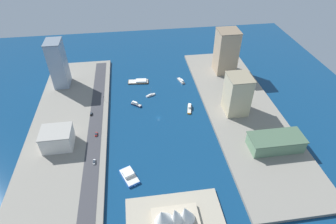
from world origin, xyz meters
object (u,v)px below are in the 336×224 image
object	(u,v)px
yacht_sleek_gray	(181,81)
traffic_light_waterfront	(104,98)
barge_flat_brown	(139,81)
water_taxi_orange	(189,108)
office_block_beige	(237,94)
tower_tall_glass	(58,64)
hotel_broad_white	(57,138)
pickup_red	(96,134)
patrol_launch_navy	(136,104)
apartment_midrise_tan	(226,51)
suv_black	(91,114)
catamaran_blue	(129,176)
terminal_long_green	(276,142)
sailboat_small_white	(151,95)
opera_landmark	(174,218)

from	to	relation	value
yacht_sleek_gray	traffic_light_waterfront	xyz separation A→B (m)	(85.61, 30.70, 5.98)
barge_flat_brown	water_taxi_orange	distance (m)	74.52
office_block_beige	tower_tall_glass	bearing A→B (deg)	-22.78
hotel_broad_white	pickup_red	xyz separation A→B (m)	(-30.09, -8.59, -7.24)
barge_flat_brown	patrol_launch_navy	world-z (taller)	patrol_launch_navy
barge_flat_brown	apartment_midrise_tan	size ratio (longest dim) A/B	0.48
office_block_beige	suv_black	distance (m)	140.92
pickup_red	traffic_light_waterfront	xyz separation A→B (m)	(-5.32, -50.36, 3.40)
tower_tall_glass	pickup_red	bearing A→B (deg)	114.65
barge_flat_brown	hotel_broad_white	distance (m)	120.29
office_block_beige	traffic_light_waterfront	size ratio (longest dim) A/B	5.95
catamaran_blue	traffic_light_waterfront	size ratio (longest dim) A/B	3.18
tower_tall_glass	barge_flat_brown	bearing A→B (deg)	177.48
office_block_beige	terminal_long_green	size ratio (longest dim) A/B	0.86
suv_black	traffic_light_waterfront	size ratio (longest dim) A/B	0.69
patrol_launch_navy	apartment_midrise_tan	xyz separation A→B (m)	(-107.92, -50.97, 26.67)
hotel_broad_white	tower_tall_glass	bearing A→B (deg)	-83.49
catamaran_blue	hotel_broad_white	xyz separation A→B (m)	(57.46, -39.81, 9.39)
yacht_sleek_gray	hotel_broad_white	xyz separation A→B (m)	(121.02, 89.65, 9.82)
barge_flat_brown	patrol_launch_navy	bearing A→B (deg)	82.40
catamaran_blue	suv_black	distance (m)	85.16
sailboat_small_white	barge_flat_brown	world-z (taller)	sailboat_small_white
office_block_beige	pickup_red	xyz separation A→B (m)	(132.71, 17.02, -18.43)
opera_landmark	traffic_light_waterfront	bearing A→B (deg)	-70.72
water_taxi_orange	office_block_beige	xyz separation A→B (m)	(-42.51, 11.68, 20.94)
yacht_sleek_gray	office_block_beige	bearing A→B (deg)	123.12
barge_flat_brown	water_taxi_orange	xyz separation A→B (m)	(-47.15, 57.70, 0.12)
patrol_launch_navy	yacht_sleek_gray	bearing A→B (deg)	-144.47
yacht_sleek_gray	tower_tall_glass	world-z (taller)	tower_tall_glass
terminal_long_green	pickup_red	world-z (taller)	terminal_long_green
sailboat_small_white	opera_landmark	size ratio (longest dim) A/B	0.35
sailboat_small_white	terminal_long_green	bearing A→B (deg)	135.52
sailboat_small_white	traffic_light_waterfront	xyz separation A→B (m)	(48.43, 7.21, 6.29)
catamaran_blue	terminal_long_green	xyz separation A→B (m)	(-122.13, -11.95, 7.25)
opera_landmark	yacht_sleek_gray	bearing A→B (deg)	-101.73
sailboat_small_white	apartment_midrise_tan	xyz separation A→B (m)	(-91.39, -36.12, 27.17)
barge_flat_brown	traffic_light_waterfront	distance (m)	52.52
catamaran_blue	apartment_midrise_tan	bearing A→B (deg)	-129.65
water_taxi_orange	tower_tall_glass	distance (m)	147.71
terminal_long_green	catamaran_blue	bearing A→B (deg)	5.59
tower_tall_glass	terminal_long_green	bearing A→B (deg)	146.45
patrol_launch_navy	terminal_long_green	xyz separation A→B (m)	(-112.28, 79.17, 7.49)
terminal_long_green	sailboat_small_white	bearing A→B (deg)	-44.48
yacht_sleek_gray	terminal_long_green	bearing A→B (deg)	116.49
yacht_sleek_gray	apartment_midrise_tan	world-z (taller)	apartment_midrise_tan
sailboat_small_white	terminal_long_green	xyz separation A→B (m)	(-95.75, 94.02, 7.99)
patrol_launch_navy	opera_landmark	bearing A→B (deg)	97.54
tower_tall_glass	traffic_light_waterfront	xyz separation A→B (m)	(-46.68, 39.76, -21.22)
terminal_long_green	pickup_red	xyz separation A→B (m)	(149.50, -36.45, -5.10)
sailboat_small_white	office_block_beige	distance (m)	91.29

